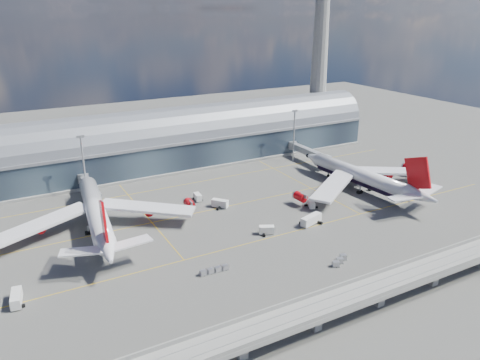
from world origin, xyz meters
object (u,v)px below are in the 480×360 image
control_tower (320,47)px  floodlight_mast_right (294,134)px  service_truck_4 (198,197)px  service_truck_1 (267,230)px  cargo_train_0 (214,270)px  floodlight_mast_left (84,165)px  airliner_right (362,177)px  airliner_left (96,214)px  service_truck_0 (16,298)px  cargo_train_1 (340,261)px  service_truck_2 (311,220)px  service_truck_5 (220,203)px  service_truck_3 (311,204)px

control_tower → floodlight_mast_right: 58.76m
control_tower → service_truck_4: bearing=-151.9°
service_truck_1 → cargo_train_0: size_ratio=0.61×
floodlight_mast_left → floodlight_mast_right: (100.00, 0.00, 0.00)m
floodlight_mast_left → airliner_right: bearing=-24.5°
control_tower → airliner_left: size_ratio=1.40×
floodlight_mast_right → airliner_left: floodlight_mast_right is taller
floodlight_mast_left → airliner_left: 33.23m
airliner_right → service_truck_0: (-133.31, -18.29, -4.19)m
cargo_train_1 → floodlight_mast_right: bearing=-2.4°
floodlight_mast_right → airliner_right: size_ratio=0.37×
airliner_left → service_truck_0: bearing=-124.2°
service_truck_2 → service_truck_5: service_truck_2 is taller
service_truck_0 → service_truck_2: 94.89m
airliner_left → service_truck_0: size_ratio=9.55×
service_truck_0 → service_truck_5: service_truck_0 is taller
cargo_train_0 → service_truck_5: bearing=-31.7°
control_tower → cargo_train_0: 163.08m
service_truck_2 → cargo_train_1: size_ratio=1.30×
airliner_left → control_tower: bearing=30.0°
cargo_train_0 → airliner_right: bearing=-73.8°
service_truck_2 → service_truck_0: bearing=74.0°
service_truck_2 → floodlight_mast_left: bearing=28.2°
floodlight_mast_right → service_truck_4: (-62.40, -24.02, -12.23)m
service_truck_0 → service_truck_5: size_ratio=1.20×
floodlight_mast_left → floodlight_mast_right: bearing=0.0°
floodlight_mast_left → service_truck_2: bearing=-44.8°
cargo_train_1 → floodlight_mast_left: bearing=56.2°
service_truck_3 → service_truck_4: (-35.21, 27.11, 0.11)m
airliner_right → service_truck_5: airliner_right is taller
control_tower → service_truck_2: (-71.29, -91.24, -49.92)m
cargo_train_1 → service_truck_2: bearing=5.8°
service_truck_3 → cargo_train_0: 58.36m
cargo_train_0 → cargo_train_1: cargo_train_1 is taller
airliner_left → service_truck_4: (40.76, 8.25, -4.98)m
service_truck_1 → service_truck_2: service_truck_2 is taller
service_truck_0 → airliner_left: bearing=57.8°
service_truck_4 → cargo_train_0: 54.65m
floodlight_mast_right → cargo_train_0: floodlight_mast_right is taller
airliner_left → floodlight_mast_right: bearing=23.8°
service_truck_1 → floodlight_mast_left: bearing=62.6°
control_tower → airliner_left: 157.38m
control_tower → airliner_left: control_tower is taller
control_tower → service_truck_0: control_tower is taller
floodlight_mast_right → service_truck_2: 73.88m
service_truck_0 → floodlight_mast_right: bearing=34.7°
airliner_right → cargo_train_1: (-47.14, -42.29, -4.93)m
control_tower → airliner_right: (-32.85, -74.65, -45.86)m
service_truck_4 → floodlight_mast_right: bearing=27.6°
cargo_train_0 → service_truck_0: bearing=74.9°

